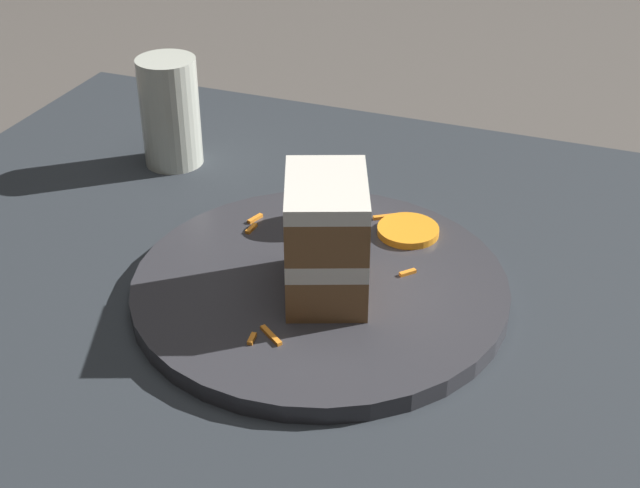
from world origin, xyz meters
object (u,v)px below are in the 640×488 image
at_px(cake_slice, 326,238).
at_px(cream_dollop, 331,195).
at_px(drinking_glass, 171,119).
at_px(orange_garnish, 408,231).
at_px(plate, 320,287).

xyz_separation_m(cake_slice, cream_dollop, (-0.03, 0.10, -0.02)).
xyz_separation_m(cake_slice, drinking_glass, (-0.24, 0.19, -0.02)).
distance_m(cake_slice, drinking_glass, 0.31).
bearing_deg(orange_garnish, cream_dollop, -176.39).
height_order(plate, orange_garnish, orange_garnish).
bearing_deg(cream_dollop, cake_slice, -72.00).
bearing_deg(drinking_glass, plate, -37.02).
height_order(plate, cake_slice, cake_slice).
distance_m(cream_dollop, orange_garnish, 0.07).
distance_m(plate, drinking_glass, 0.29).
bearing_deg(drinking_glass, orange_garnish, -15.86).
height_order(cream_dollop, drinking_glass, drinking_glass).
xyz_separation_m(cream_dollop, orange_garnish, (0.07, 0.00, -0.02)).
xyz_separation_m(orange_garnish, drinking_glass, (-0.28, 0.08, 0.03)).
bearing_deg(plate, drinking_glass, 142.98).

